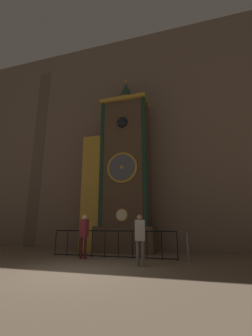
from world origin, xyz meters
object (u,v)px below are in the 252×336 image
visitor_far (140,235)px  stanchion_post (188,252)px  visitor_near (84,232)px  clock_tower (120,174)px

visitor_far → stanchion_post: visitor_far is taller
visitor_near → visitor_far: size_ratio=1.04×
visitor_near → stanchion_post: size_ratio=1.66×
clock_tower → visitor_near: (-0.65, -2.70, -3.00)m
visitor_near → visitor_far: bearing=-2.9°
clock_tower → visitor_near: size_ratio=5.68×
visitor_far → visitor_near: bearing=150.5°
clock_tower → stanchion_post: (3.45, -2.36, -3.71)m
stanchion_post → clock_tower: bearing=145.6°
clock_tower → visitor_near: 4.09m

